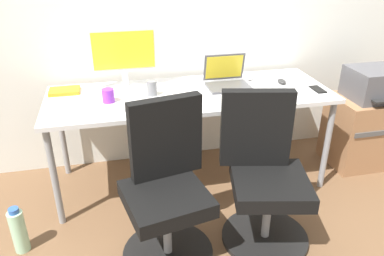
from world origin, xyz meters
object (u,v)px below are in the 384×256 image
at_px(side_cabinet, 363,130).
at_px(desktop_monitor, 124,54).
at_px(printer, 374,84).
at_px(office_chair_right, 264,178).
at_px(water_bottle_on_floor, 19,231).
at_px(office_chair_left, 166,191).
at_px(coffee_mug, 108,96).
at_px(open_laptop, 227,79).

distance_m(side_cabinet, desktop_monitor, 2.03).
distance_m(printer, desktop_monitor, 1.93).
distance_m(office_chair_right, side_cabinet, 1.34).
bearing_deg(water_bottle_on_floor, office_chair_right, -7.01).
xyz_separation_m(office_chair_right, printer, (1.16, 0.66, 0.27)).
bearing_deg(side_cabinet, desktop_monitor, 172.14).
height_order(office_chair_left, office_chair_right, same).
height_order(office_chair_left, desktop_monitor, desktop_monitor).
bearing_deg(desktop_monitor, office_chair_right, -51.59).
bearing_deg(water_bottle_on_floor, side_cabinet, 10.37).
bearing_deg(office_chair_left, coffee_mug, 112.73).
xyz_separation_m(office_chair_right, coffee_mug, (-0.87, 0.65, 0.35)).
bearing_deg(side_cabinet, coffee_mug, -179.79).
relative_size(office_chair_right, desktop_monitor, 1.96).
height_order(office_chair_right, coffee_mug, office_chair_right).
distance_m(water_bottle_on_floor, open_laptop, 1.71).
xyz_separation_m(side_cabinet, printer, (0.00, -0.00, 0.41)).
bearing_deg(office_chair_right, desktop_monitor, 128.41).
height_order(office_chair_left, coffee_mug, office_chair_left).
height_order(side_cabinet, coffee_mug, coffee_mug).
height_order(water_bottle_on_floor, coffee_mug, coffee_mug).
height_order(side_cabinet, printer, printer).
bearing_deg(water_bottle_on_floor, office_chair_left, -11.65).
distance_m(water_bottle_on_floor, coffee_mug, 0.99).
distance_m(office_chair_right, printer, 1.36).
bearing_deg(printer, side_cabinet, 90.00).
distance_m(office_chair_right, desktop_monitor, 1.30).
relative_size(side_cabinet, coffee_mug, 6.27).
bearing_deg(side_cabinet, office_chair_right, -150.37).
relative_size(office_chair_right, water_bottle_on_floor, 3.03).
relative_size(open_laptop, coffee_mug, 3.37).
bearing_deg(desktop_monitor, coffee_mug, -116.71).
xyz_separation_m(office_chair_left, coffee_mug, (-0.27, 0.65, 0.35)).
height_order(water_bottle_on_floor, desktop_monitor, desktop_monitor).
bearing_deg(desktop_monitor, open_laptop, -10.74).
relative_size(side_cabinet, open_laptop, 1.86).
xyz_separation_m(office_chair_left, printer, (1.76, 0.66, 0.27)).
relative_size(water_bottle_on_floor, desktop_monitor, 0.65).
relative_size(office_chair_left, coffee_mug, 10.22).
xyz_separation_m(printer, water_bottle_on_floor, (-2.63, -0.48, -0.55)).
bearing_deg(printer, office_chair_right, -150.41).
relative_size(office_chair_left, water_bottle_on_floor, 3.03).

